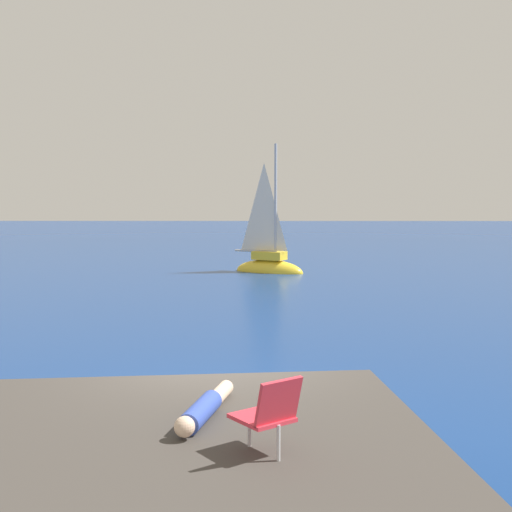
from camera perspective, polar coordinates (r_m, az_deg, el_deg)
ground_plane at (r=10.71m, az=-3.26°, el=-14.12°), size 160.00×160.00×0.00m
shore_ledge at (r=7.62m, az=-8.07°, el=-18.30°), size 6.28×5.33×1.03m
boulder_seaward at (r=10.62m, az=-9.53°, el=-14.36°), size 1.48×1.63×0.88m
boulder_inland at (r=10.78m, az=-15.80°, el=-14.20°), size 1.87×1.67×0.99m
sailboat_near at (r=30.89m, az=1.09°, el=-0.73°), size 3.50×2.55×6.38m
person_sunbather at (r=7.82m, az=-4.40°, el=-12.70°), size 0.55×1.74×0.25m
beach_chair at (r=6.66m, az=1.12°, el=-12.96°), size 0.74×0.76×0.80m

